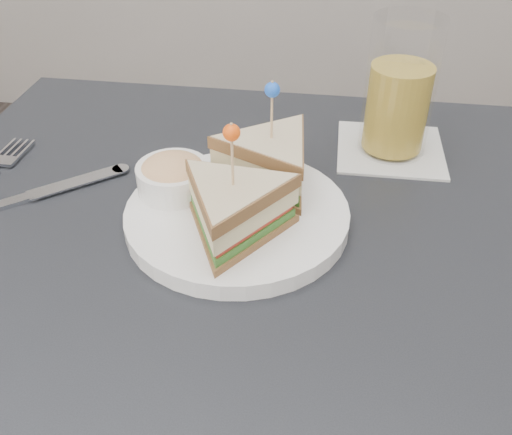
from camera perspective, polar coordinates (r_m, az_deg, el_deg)
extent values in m
cube|color=black|center=(0.57, -1.14, -5.70)|extent=(0.80, 0.80, 0.03)
cylinder|color=black|center=(1.16, -15.40, -5.83)|extent=(0.04, 0.04, 0.72)
cylinder|color=black|center=(1.12, 20.49, -9.22)|extent=(0.04, 0.04, 0.72)
cylinder|color=white|center=(0.61, -1.90, 0.05)|extent=(0.32, 0.32, 0.01)
cylinder|color=white|center=(0.61, -1.91, 0.75)|extent=(0.32, 0.32, 0.00)
cylinder|color=#E0B681|center=(0.52, -2.38, 5.75)|extent=(0.00, 0.00, 0.08)
sphere|color=#FF5510|center=(0.51, -2.46, 8.48)|extent=(0.02, 0.02, 0.02)
cylinder|color=#E0B681|center=(0.60, 1.59, 10.19)|extent=(0.00, 0.00, 0.08)
sphere|color=blue|center=(0.59, 1.63, 12.65)|extent=(0.02, 0.02, 0.02)
cylinder|color=white|center=(0.63, -8.25, 3.73)|extent=(0.11, 0.11, 0.04)
ellipsoid|color=#E0B772|center=(0.62, -8.35, 4.68)|extent=(0.09, 0.09, 0.03)
cube|color=#B6B8C1|center=(0.78, -23.91, 5.20)|extent=(0.03, 0.02, 0.00)
cube|color=silver|center=(0.70, -17.57, 3.39)|extent=(0.10, 0.09, 0.00)
cylinder|color=silver|center=(0.72, -13.39, 4.75)|extent=(0.03, 0.03, 0.00)
cube|color=silver|center=(0.76, 13.26, 6.66)|extent=(0.14, 0.14, 0.00)
cylinder|color=#B49432|center=(0.73, 13.91, 10.64)|extent=(0.08, 0.08, 0.11)
cylinder|color=white|center=(0.72, 14.22, 12.49)|extent=(0.09, 0.09, 0.17)
cube|color=white|center=(0.72, 15.34, 14.28)|extent=(0.03, 0.03, 0.02)
cube|color=white|center=(0.71, 13.37, 13.70)|extent=(0.03, 0.03, 0.02)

